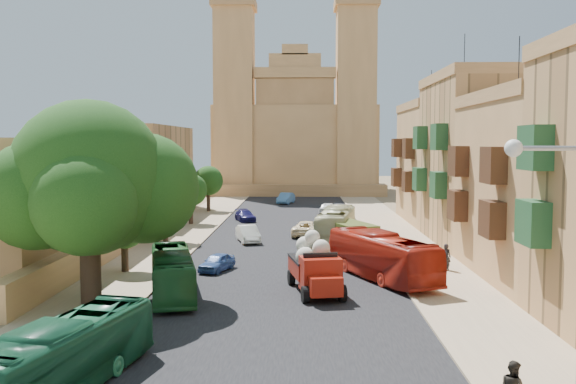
{
  "coord_description": "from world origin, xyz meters",
  "views": [
    {
      "loc": [
        1.25,
        -27.82,
        8.13
      ],
      "look_at": [
        0.0,
        26.0,
        4.0
      ],
      "focal_mm": 40.0,
      "sensor_mm": 36.0,
      "label": 1
    }
  ],
  "objects_px": {
    "street_tree_c": "(191,190)",
    "car_dkblue": "(245,216)",
    "street_tree_a": "(124,228)",
    "street_tree_d": "(208,181)",
    "bus_green_south": "(65,356)",
    "red_truck": "(315,266)",
    "bus_red_east": "(381,256)",
    "pedestrian_a": "(446,257)",
    "pedestrian_c": "(446,257)",
    "church": "(295,135)",
    "olive_pickup": "(350,237)",
    "car_blue_b": "(286,198)",
    "car_cream": "(307,228)",
    "ficus_tree": "(90,183)",
    "street_tree_b": "(165,197)",
    "bus_cream_east": "(336,225)",
    "streetlamp": "(564,262)",
    "car_white_a": "(248,234)",
    "car_blue_a": "(217,262)",
    "car_white_b": "(328,208)",
    "bus_green_north": "(172,273)"
  },
  "relations": [
    {
      "from": "bus_red_east",
      "to": "pedestrian_a",
      "type": "height_order",
      "value": "bus_red_east"
    },
    {
      "from": "ficus_tree",
      "to": "pedestrian_a",
      "type": "bearing_deg",
      "value": 24.25
    },
    {
      "from": "bus_cream_east",
      "to": "street_tree_c",
      "type": "bearing_deg",
      "value": -29.83
    },
    {
      "from": "street_tree_c",
      "to": "car_dkblue",
      "type": "relative_size",
      "value": 1.28
    },
    {
      "from": "car_blue_a",
      "to": "street_tree_d",
      "type": "bearing_deg",
      "value": 118.29
    },
    {
      "from": "church",
      "to": "ficus_tree",
      "type": "xyz_separation_m",
      "value": [
        -9.41,
        -74.61,
        -3.42
      ]
    },
    {
      "from": "street_tree_a",
      "to": "street_tree_b",
      "type": "height_order",
      "value": "street_tree_b"
    },
    {
      "from": "street_tree_a",
      "to": "car_white_a",
      "type": "xyz_separation_m",
      "value": [
        6.76,
        12.19,
        -2.12
      ]
    },
    {
      "from": "church",
      "to": "bus_red_east",
      "type": "height_order",
      "value": "church"
    },
    {
      "from": "olive_pickup",
      "to": "car_blue_a",
      "type": "distance_m",
      "value": 11.89
    },
    {
      "from": "olive_pickup",
      "to": "car_blue_b",
      "type": "xyz_separation_m",
      "value": [
        -5.86,
        37.75,
        -0.34
      ]
    },
    {
      "from": "car_white_b",
      "to": "pedestrian_c",
      "type": "relative_size",
      "value": 2.47
    },
    {
      "from": "olive_pickup",
      "to": "bus_red_east",
      "type": "xyz_separation_m",
      "value": [
        1.11,
        -9.95,
        0.33
      ]
    },
    {
      "from": "bus_green_north",
      "to": "car_cream",
      "type": "relative_size",
      "value": 1.82
    },
    {
      "from": "ficus_tree",
      "to": "red_truck",
      "type": "distance_m",
      "value": 12.51
    },
    {
      "from": "car_white_a",
      "to": "street_tree_b",
      "type": "bearing_deg",
      "value": 166.47
    },
    {
      "from": "ficus_tree",
      "to": "car_cream",
      "type": "height_order",
      "value": "ficus_tree"
    },
    {
      "from": "street_tree_d",
      "to": "pedestrian_a",
      "type": "bearing_deg",
      "value": -59.79
    },
    {
      "from": "bus_green_south",
      "to": "car_blue_a",
      "type": "distance_m",
      "value": 20.02
    },
    {
      "from": "olive_pickup",
      "to": "pedestrian_a",
      "type": "xyz_separation_m",
      "value": [
        5.59,
        -7.06,
        -0.2
      ]
    },
    {
      "from": "car_dkblue",
      "to": "pedestrian_a",
      "type": "relative_size",
      "value": 2.32
    },
    {
      "from": "car_white_b",
      "to": "street_tree_b",
      "type": "bearing_deg",
      "value": 66.89
    },
    {
      "from": "red_truck",
      "to": "car_dkblue",
      "type": "height_order",
      "value": "red_truck"
    },
    {
      "from": "olive_pickup",
      "to": "bus_red_east",
      "type": "height_order",
      "value": "bus_red_east"
    },
    {
      "from": "street_tree_d",
      "to": "car_white_a",
      "type": "bearing_deg",
      "value": -74.15
    },
    {
      "from": "streetlamp",
      "to": "bus_cream_east",
      "type": "relative_size",
      "value": 0.82
    },
    {
      "from": "streetlamp",
      "to": "olive_pickup",
      "type": "height_order",
      "value": "streetlamp"
    },
    {
      "from": "bus_red_east",
      "to": "pedestrian_c",
      "type": "distance_m",
      "value": 5.31
    },
    {
      "from": "church",
      "to": "bus_green_north",
      "type": "relative_size",
      "value": 4.13
    },
    {
      "from": "car_white_a",
      "to": "car_dkblue",
      "type": "xyz_separation_m",
      "value": [
        -1.51,
        14.15,
        -0.11
      ]
    },
    {
      "from": "street_tree_c",
      "to": "street_tree_d",
      "type": "xyz_separation_m",
      "value": [
        0.0,
        12.0,
        0.22
      ]
    },
    {
      "from": "church",
      "to": "bus_green_south",
      "type": "height_order",
      "value": "church"
    },
    {
      "from": "bus_green_south",
      "to": "red_truck",
      "type": "bearing_deg",
      "value": 72.33
    },
    {
      "from": "car_cream",
      "to": "ficus_tree",
      "type": "bearing_deg",
      "value": 72.33
    },
    {
      "from": "ficus_tree",
      "to": "car_white_b",
      "type": "distance_m",
      "value": 43.28
    },
    {
      "from": "car_dkblue",
      "to": "ficus_tree",
      "type": "bearing_deg",
      "value": -115.86
    },
    {
      "from": "car_white_a",
      "to": "car_dkblue",
      "type": "relative_size",
      "value": 1.04
    },
    {
      "from": "streetlamp",
      "to": "car_white_a",
      "type": "bearing_deg",
      "value": 106.86
    },
    {
      "from": "streetlamp",
      "to": "bus_green_south",
      "type": "relative_size",
      "value": 0.95
    },
    {
      "from": "street_tree_b",
      "to": "car_blue_b",
      "type": "relative_size",
      "value": 1.27
    },
    {
      "from": "street_tree_b",
      "to": "street_tree_d",
      "type": "xyz_separation_m",
      "value": [
        0.0,
        24.0,
        -0.11
      ]
    },
    {
      "from": "red_truck",
      "to": "bus_red_east",
      "type": "relative_size",
      "value": 0.6
    },
    {
      "from": "car_blue_b",
      "to": "pedestrian_c",
      "type": "height_order",
      "value": "pedestrian_c"
    },
    {
      "from": "street_tree_c",
      "to": "red_truck",
      "type": "xyz_separation_m",
      "value": [
        11.94,
        -29.48,
        -1.93
      ]
    },
    {
      "from": "red_truck",
      "to": "bus_green_north",
      "type": "xyz_separation_m",
      "value": [
        -7.64,
        -0.85,
        -0.24
      ]
    },
    {
      "from": "pedestrian_c",
      "to": "church",
      "type": "bearing_deg",
      "value": -173.97
    },
    {
      "from": "street_tree_a",
      "to": "street_tree_d",
      "type": "relative_size",
      "value": 0.78
    },
    {
      "from": "car_blue_a",
      "to": "car_white_b",
      "type": "bearing_deg",
      "value": 94.72
    },
    {
      "from": "street_tree_a",
      "to": "streetlamp",
      "type": "relative_size",
      "value": 0.51
    },
    {
      "from": "street_tree_b",
      "to": "bus_cream_east",
      "type": "relative_size",
      "value": 0.56
    }
  ]
}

